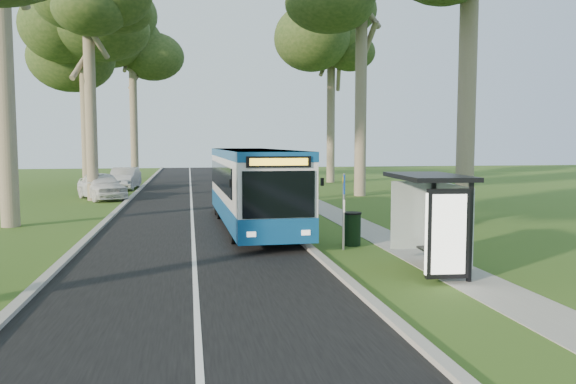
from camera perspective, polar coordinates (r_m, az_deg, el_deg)
name	(u,v)px	position (r m, az deg, el deg)	size (l,w,h in m)	color
ground	(319,258)	(16.03, 3.20, -6.75)	(120.00, 120.00, 0.00)	#385A1C
road	(192,216)	(25.49, -9.72, -2.41)	(7.00, 100.00, 0.02)	black
kerb_east	(269,213)	(25.74, -1.90, -2.15)	(0.25, 100.00, 0.12)	#9E9B93
kerb_west	(111,217)	(25.71, -17.56, -2.39)	(0.25, 100.00, 0.12)	#9E9B93
centre_line	(192,216)	(25.49, -9.72, -2.38)	(0.12, 100.00, 0.01)	white
footpath	(333,213)	(26.33, 4.58, -2.11)	(1.50, 100.00, 0.02)	gray
bus	(252,187)	(21.68, -3.63, 0.48)	(2.63, 11.41, 3.01)	white
bus_stop_sign	(344,202)	(17.12, 5.69, -1.03)	(0.12, 0.33, 2.34)	gray
bus_shelter	(440,205)	(14.28, 15.21, -1.29)	(1.77, 2.99, 2.48)	black
litter_bin	(352,229)	(18.06, 6.51, -3.71)	(0.61, 0.61, 1.06)	black
car_white	(102,186)	(34.30, -18.41, 0.63)	(1.89, 4.70, 1.60)	white
car_silver	(124,179)	(41.05, -16.28, 1.32)	(1.64, 4.69, 1.55)	#B1B5B9
tree_west_c	(88,24)	(34.35, -19.64, 15.75)	(5.20, 5.20, 13.26)	#7A6B56
tree_west_d	(83,30)	(44.66, -20.12, 15.23)	(5.20, 5.20, 15.43)	#7A6B56
tree_west_e	(132,48)	(54.18, -15.56, 13.89)	(5.20, 5.20, 15.94)	#7A6B56
tree_east_d	(331,49)	(47.36, 4.42, 14.28)	(5.20, 5.20, 14.73)	#7A6B56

